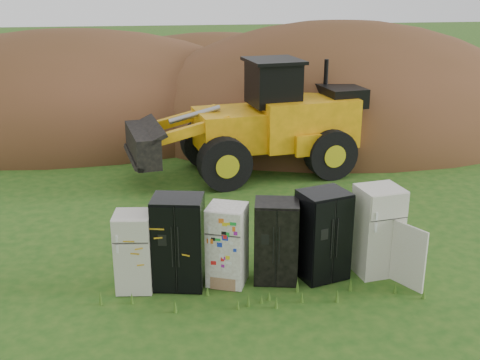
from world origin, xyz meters
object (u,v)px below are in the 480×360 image
at_px(fridge_leftmost, 134,252).
at_px(fridge_open_door, 377,230).
at_px(fridge_black_right, 323,235).
at_px(fridge_black_side, 179,242).
at_px(fridge_sticker, 227,245).
at_px(wheel_loader, 245,119).
at_px(fridge_dark_mid, 276,241).

height_order(fridge_leftmost, fridge_open_door, fridge_open_door).
xyz_separation_m(fridge_black_right, fridge_open_door, (1.14, 0.03, 0.01)).
xyz_separation_m(fridge_leftmost, fridge_black_right, (3.72, -0.01, 0.13)).
relative_size(fridge_black_side, fridge_sticker, 1.13).
distance_m(fridge_open_door, wheel_loader, 6.90).
height_order(fridge_leftmost, fridge_dark_mid, fridge_dark_mid).
height_order(fridge_sticker, fridge_dark_mid, fridge_dark_mid).
bearing_deg(wheel_loader, fridge_leftmost, -124.53).
bearing_deg(fridge_leftmost, fridge_black_side, 8.02).
height_order(fridge_sticker, fridge_open_door, fridge_open_door).
relative_size(fridge_sticker, fridge_dark_mid, 0.97).
height_order(fridge_dark_mid, fridge_open_door, fridge_open_door).
relative_size(fridge_sticker, fridge_black_right, 0.89).
bearing_deg(fridge_open_door, fridge_black_right, 172.54).
distance_m(fridge_leftmost, fridge_dark_mid, 2.78).
bearing_deg(fridge_leftmost, fridge_sticker, 6.38).
relative_size(fridge_dark_mid, wheel_loader, 0.23).
bearing_deg(fridge_open_door, fridge_dark_mid, 171.99).
xyz_separation_m(fridge_black_side, fridge_black_right, (2.86, -0.03, -0.01)).
height_order(fridge_black_side, fridge_dark_mid, fridge_black_side).
bearing_deg(fridge_dark_mid, fridge_sticker, -169.32).
xyz_separation_m(fridge_dark_mid, fridge_open_door, (2.09, 0.04, 0.09)).
distance_m(fridge_black_side, fridge_sticker, 0.95).
distance_m(fridge_leftmost, wheel_loader, 7.41).
height_order(fridge_leftmost, fridge_sticker, fridge_sticker).
height_order(fridge_open_door, wheel_loader, wheel_loader).
distance_m(fridge_black_right, fridge_open_door, 1.15).
distance_m(fridge_leftmost, fridge_open_door, 4.86).
xyz_separation_m(fridge_black_right, wheel_loader, (-0.58, 6.66, 0.81)).
xyz_separation_m(fridge_black_side, wheel_loader, (2.27, 6.63, 0.80)).
relative_size(fridge_black_right, wheel_loader, 0.26).
xyz_separation_m(fridge_sticker, wheel_loader, (1.33, 6.66, 0.91)).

